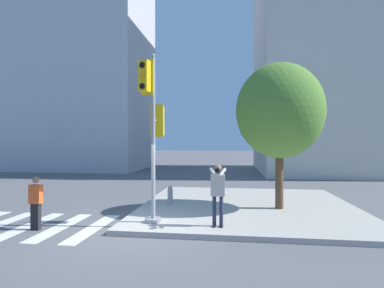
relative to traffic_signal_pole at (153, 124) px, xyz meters
name	(u,v)px	position (x,y,z in m)	size (l,w,h in m)	color
ground_plane	(130,231)	(-0.53, -0.51, -3.12)	(160.00, 160.00, 0.00)	#5B5B5E
sidewalk_corner	(247,206)	(2.97, 2.99, -3.04)	(8.00, 8.00, 0.16)	#ADA89E
crosswalk_stripes	(15,225)	(-4.31, -0.30, -3.12)	(5.65, 3.07, 0.01)	silver
traffic_signal_pole	(153,124)	(0.00, 0.00, 0.00)	(0.58, 1.14, 5.07)	#939399
person_photographer	(218,189)	(1.97, -0.20, -1.89)	(0.50, 0.53, 1.77)	black
pedestrian_distant	(36,201)	(-3.32, -0.71, -2.29)	(0.34, 0.20, 1.57)	black
street_tree	(279,111)	(4.09, 2.39, 0.57)	(3.13, 3.13, 5.27)	brown
fire_hydrant	(170,195)	(0.00, 2.62, -2.61)	(0.20, 0.26, 0.71)	#99999E
building_left	(65,55)	(-13.78, 18.70, 7.98)	(16.03, 8.90, 22.17)	#BCBCC1
building_right	(327,42)	(10.56, 18.35, 8.05)	(11.76, 12.26, 22.32)	beige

